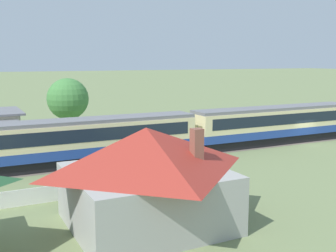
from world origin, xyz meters
The scene contains 7 objects.
ground_plane centered at (0.00, 0.00, 0.00)m, with size 600.00×600.00×0.00m, color #707F51.
passenger_train centered at (-12.79, 1.72, 2.19)m, with size 81.78×3.12×3.95m.
railway_track centered at (-13.93, 1.72, 0.01)m, with size 126.67×3.60×0.04m.
cottage_red_roof centered at (-24.27, -12.98, 2.79)m, with size 8.59×8.08×5.37m.
parked_car_blue centered at (-24.70, -4.57, 0.62)m, with size 4.10×1.90×1.31m.
parked_car_black centered at (-19.74, -4.56, 0.58)m, with size 4.40×1.82×1.22m.
yard_tree_0 centered at (-20.88, 19.16, 4.09)m, with size 5.15×5.15×6.67m.
Camera 1 is at (-33.01, -33.06, 8.91)m, focal length 45.00 mm.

